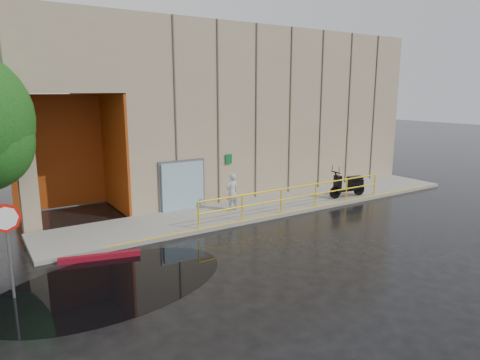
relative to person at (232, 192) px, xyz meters
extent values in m
plane|color=black|center=(-1.84, -4.59, -0.94)|extent=(120.00, 120.00, 0.00)
cube|color=gray|center=(2.16, -0.09, -0.86)|extent=(20.00, 3.00, 0.15)
cube|color=gray|center=(4.16, 6.41, 3.06)|extent=(16.00, 10.00, 8.00)
cube|color=gray|center=(-5.84, 6.41, 5.56)|extent=(4.00, 10.00, 3.00)
cube|color=gray|center=(-7.44, 1.81, 1.56)|extent=(0.60, 0.60, 5.00)
cube|color=#A33E0F|center=(-5.84, 4.91, 1.56)|extent=(3.80, 0.15, 4.90)
cube|color=#A33E0F|center=(-3.89, 3.16, 1.56)|extent=(0.10, 3.50, 4.90)
cube|color=#92B5C7|center=(-1.64, 1.29, 0.21)|extent=(1.90, 0.10, 2.00)
cube|color=slate|center=(-1.64, 1.37, 0.21)|extent=(2.10, 0.06, 2.20)
cube|color=#0C5A26|center=(0.66, 1.35, 1.16)|extent=(0.32, 0.04, 0.42)
cylinder|color=yellow|center=(2.41, -1.44, 0.21)|extent=(9.50, 0.06, 0.06)
cylinder|color=yellow|center=(2.41, -1.44, -0.24)|extent=(9.50, 0.06, 0.06)
imported|color=#B4B4B9|center=(0.00, 0.00, 0.00)|extent=(0.61, 0.44, 1.58)
cylinder|color=black|center=(5.13, -0.88, -0.51)|extent=(0.58, 0.18, 0.57)
cylinder|color=black|center=(6.53, -1.06, -0.51)|extent=(0.58, 0.18, 0.57)
cylinder|color=slate|center=(-8.54, -3.43, 0.12)|extent=(0.07, 0.07, 2.13)
cylinder|color=red|center=(-8.54, -3.46, 1.14)|extent=(0.73, 0.12, 0.73)
cylinder|color=white|center=(-8.54, -3.49, 1.14)|extent=(0.58, 0.08, 0.58)
cube|color=maroon|center=(-6.07, -2.09, -0.85)|extent=(2.37, 0.76, 0.18)
cube|color=black|center=(-6.22, -3.97, -0.94)|extent=(7.17, 5.17, 0.01)
camera|label=1|loc=(-9.14, -14.78, 4.12)|focal=32.00mm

